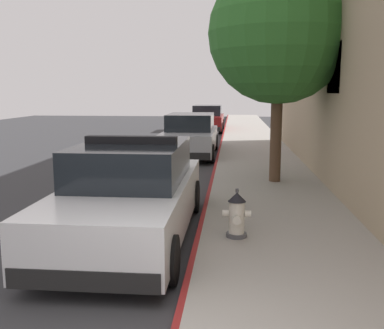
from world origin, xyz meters
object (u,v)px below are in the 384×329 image
parked_car_silver_ahead (190,136)px  street_tree (279,33)px  police_cruiser (132,194)px  fire_hydrant (237,215)px  parked_car_dark_far (207,119)px

parked_car_silver_ahead → street_tree: size_ratio=0.91×
street_tree → police_cruiser: bearing=-123.0°
fire_hydrant → street_tree: bearing=77.6°
police_cruiser → parked_car_silver_ahead: 9.62m
police_cruiser → fire_hydrant: 1.75m
police_cruiser → fire_hydrant: police_cruiser is taller
parked_car_dark_far → police_cruiser: bearing=-90.2°
street_tree → fire_hydrant: bearing=-102.4°
parked_car_silver_ahead → parked_car_dark_far: size_ratio=1.00×
police_cruiser → parked_car_dark_far: bearing=89.8°
parked_car_silver_ahead → parked_car_dark_far: 10.52m
police_cruiser → parked_car_silver_ahead: (0.03, 9.62, -0.00)m
parked_car_silver_ahead → parked_car_dark_far: bearing=89.9°
parked_car_dark_far → fire_hydrant: parked_car_dark_far is taller
parked_car_silver_ahead → police_cruiser: bearing=-90.2°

